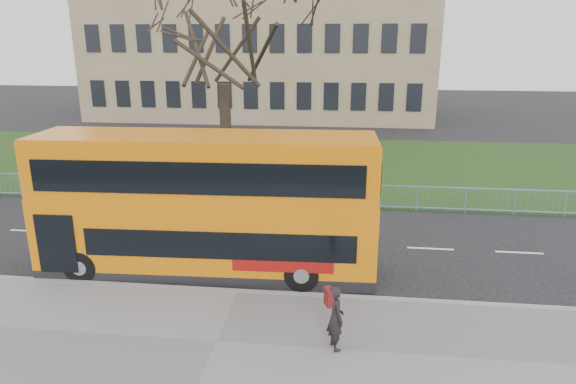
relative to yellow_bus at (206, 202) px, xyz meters
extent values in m
plane|color=black|center=(1.25, 0.10, -2.31)|extent=(120.00, 120.00, 0.00)
cube|color=gray|center=(1.25, -1.45, -2.24)|extent=(80.00, 0.20, 0.14)
cube|color=#203914|center=(1.25, 14.40, -2.27)|extent=(80.00, 15.40, 0.08)
cube|color=#7E6D50|center=(-3.75, 35.10, 4.69)|extent=(30.00, 15.00, 14.00)
cube|color=orange|center=(0.00, 0.01, -1.00)|extent=(10.35, 2.81, 1.91)
cube|color=orange|center=(0.00, 0.01, 0.12)|extent=(10.35, 2.81, 0.33)
cube|color=orange|center=(0.00, 0.01, 1.14)|extent=(10.30, 2.76, 1.71)
cube|color=black|center=(0.63, -1.20, -0.93)|extent=(7.92, 0.32, 0.83)
cube|color=black|center=(0.04, -1.20, 1.05)|extent=(9.44, 0.38, 0.93)
cylinder|color=black|center=(-3.63, -1.22, -1.80)|extent=(1.03, 0.31, 1.02)
cylinder|color=black|center=(3.02, -0.98, -1.80)|extent=(1.03, 0.31, 1.02)
imported|color=black|center=(4.08, -3.97, -1.39)|extent=(0.57, 0.68, 1.59)
camera|label=1|loc=(4.18, -14.51, 4.83)|focal=32.00mm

